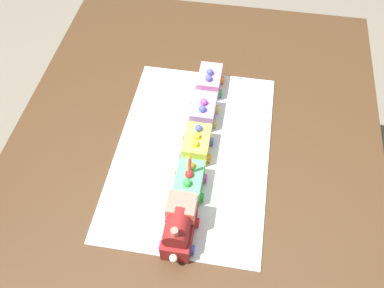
# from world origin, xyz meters

# --- Properties ---
(ground_plane) EXTENTS (8.00, 8.00, 0.00)m
(ground_plane) POSITION_xyz_m (0.00, 0.00, 0.00)
(ground_plane) COLOR gray
(dining_table) EXTENTS (1.40, 1.00, 0.74)m
(dining_table) POSITION_xyz_m (0.00, 0.00, 0.63)
(dining_table) COLOR #4C331E
(dining_table) RESTS_ON ground
(cake_board) EXTENTS (0.60, 0.40, 0.00)m
(cake_board) POSITION_xyz_m (0.03, 0.00, 0.74)
(cake_board) COLOR silver
(cake_board) RESTS_ON dining_table
(cake_locomotive) EXTENTS (0.14, 0.08, 0.12)m
(cake_locomotive) POSITION_xyz_m (-0.21, -0.01, 0.79)
(cake_locomotive) COLOR maroon
(cake_locomotive) RESTS_ON cake_board
(cake_car_tanker_mint_green) EXTENTS (0.10, 0.08, 0.07)m
(cake_car_tanker_mint_green) POSITION_xyz_m (-0.08, -0.01, 0.77)
(cake_car_tanker_mint_green) COLOR #59CC7A
(cake_car_tanker_mint_green) RESTS_ON cake_board
(cake_car_gondola_lemon) EXTENTS (0.10, 0.08, 0.07)m
(cake_car_gondola_lemon) POSITION_xyz_m (0.04, -0.01, 0.77)
(cake_car_gondola_lemon) COLOR #F4E04C
(cake_car_gondola_lemon) RESTS_ON cake_board
(cake_car_flatbed_lavender) EXTENTS (0.10, 0.08, 0.07)m
(cake_car_flatbed_lavender) POSITION_xyz_m (0.16, -0.01, 0.77)
(cake_car_flatbed_lavender) COLOR #AD84E0
(cake_car_flatbed_lavender) RESTS_ON cake_board
(cake_car_caboose_bubblegum) EXTENTS (0.10, 0.08, 0.07)m
(cake_car_caboose_bubblegum) POSITION_xyz_m (0.27, -0.01, 0.77)
(cake_car_caboose_bubblegum) COLOR pink
(cake_car_caboose_bubblegum) RESTS_ON cake_board
(birthday_candle) EXTENTS (0.01, 0.01, 0.06)m
(birthday_candle) POSITION_xyz_m (-0.07, -0.01, 0.84)
(birthday_candle) COLOR #F24C59
(birthday_candle) RESTS_ON cake_car_tanker_mint_green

